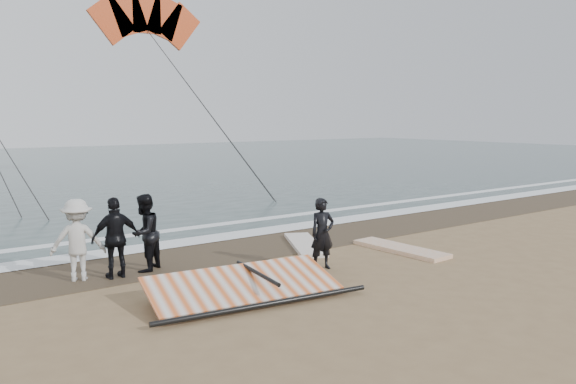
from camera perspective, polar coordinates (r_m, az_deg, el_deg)
name	(u,v)px	position (r m, az deg, el deg)	size (l,w,h in m)	color
ground	(400,281)	(12.00, 11.33, -8.88)	(120.00, 120.00, 0.00)	#8C704C
sea	(40,167)	(41.80, -23.92, 2.31)	(120.00, 54.00, 0.02)	#233838
wet_sand	(277,242)	(15.31, -1.12, -5.12)	(120.00, 2.80, 0.01)	#4C3D2B
foam_near	(250,233)	(16.45, -3.90, -4.17)	(120.00, 0.90, 0.01)	white
foam_far	(221,224)	(17.89, -6.78, -3.25)	(120.00, 0.45, 0.01)	white
man_main	(322,234)	(12.54, 3.51, -4.25)	(0.58, 0.38, 1.60)	black
board_white	(400,249)	(14.63, 11.36, -5.68)	(0.73, 2.62, 0.10)	silver
board_cream	(305,245)	(14.82, 1.73, -5.36)	(0.68, 2.56, 0.11)	silver
trio_cluster	(110,237)	(12.48, -17.66, -4.39)	(2.56, 1.11, 1.73)	black
sail_rig	(237,288)	(10.74, -5.21, -9.64)	(4.13, 2.13, 0.49)	black
kite_red	(147,23)	(30.61, -14.12, 16.27)	(6.49, 5.13, 12.73)	#D64519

